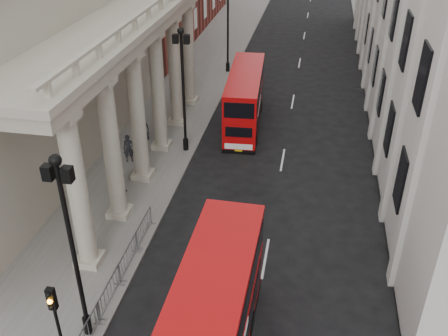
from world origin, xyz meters
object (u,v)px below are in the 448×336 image
Objects in this scene: lamp_post_north at (228,20)px; pedestrian_a at (129,148)px; bus_far at (245,98)px; bus_near at (209,333)px; pedestrian_c at (143,128)px; lamp_post_south at (71,240)px; traffic_light at (56,317)px; pedestrian_b at (118,178)px; lamp_post_mid at (183,83)px.

pedestrian_a is at bearing -99.99° from lamp_post_north.
lamp_post_north is at bearing 102.74° from bus_far.
bus_near is 19.77m from pedestrian_c.
traffic_light is (0.10, -2.02, -1.80)m from lamp_post_south.
lamp_post_south is at bearing -102.69° from bus_far.
bus_far is (3.29, 20.90, -2.78)m from lamp_post_south.
pedestrian_c reaches higher than pedestrian_b.
traffic_light is at bearing 97.98° from pedestrian_b.
lamp_post_mid is 5.49m from pedestrian_a.
pedestrian_c is (-8.54, 17.78, -1.25)m from bus_near.
lamp_post_mid is at bearing -90.00° from lamp_post_north.
lamp_post_mid is 5.07m from pedestrian_c.
lamp_post_north reaches higher than bus_near.
lamp_post_south is at bearing -96.53° from pedestrian_a.
pedestrian_a is 1.02× the size of pedestrian_b.
lamp_post_north is 4.45× the size of pedestrian_a.
lamp_post_mid is at bearing 15.19° from pedestrian_a.
lamp_post_mid is at bearing -118.10° from pedestrian_b.
lamp_post_mid is 4.55× the size of pedestrian_b.
pedestrian_b is at bearing 125.54° from bus_near.
lamp_post_north reaches higher than pedestrian_c.
bus_far is 5.01× the size of pedestrian_c.
traffic_light is 2.25× the size of pedestrian_c.
pedestrian_a is at bearing -145.16° from lamp_post_mid.
lamp_post_south is at bearing -90.00° from lamp_post_mid.
pedestrian_b is 0.96× the size of pedestrian_c.
traffic_light is 23.16m from bus_far.
lamp_post_south is 6.00m from bus_near.
lamp_post_north is 22.25m from pedestrian_b.
traffic_light reaches higher than pedestrian_b.
lamp_post_south is 4.55× the size of pedestrian_b.
lamp_post_mid is 1.93× the size of traffic_light.
bus_near is (5.21, 0.99, -0.78)m from traffic_light.
lamp_post_north is at bearing 90.00° from lamp_post_mid.
pedestrian_b is at bearing -80.21° from pedestrian_c.
bus_far is at bearing 82.08° from traffic_light.
lamp_post_mid is 6.52m from bus_far.
traffic_light is at bearing -89.68° from lamp_post_mid.
bus_far is 5.24× the size of pedestrian_b.
lamp_post_north is 1.93× the size of traffic_light.
lamp_post_mid is at bearing 107.95° from bus_near.
bus_far is at bearing 81.06° from lamp_post_south.
pedestrian_a is at bearing -83.64° from pedestrian_b.
bus_near is 13.80m from pedestrian_b.
bus_near is (5.31, -1.03, -2.58)m from lamp_post_south.
pedestrian_b is (-2.55, -5.76, -3.88)m from lamp_post_mid.
bus_far reaches higher than pedestrian_b.
traffic_light is (0.10, -18.02, -1.80)m from lamp_post_mid.
lamp_post_mid is at bearing -9.25° from pedestrian_c.
lamp_post_mid is 18.11m from traffic_light.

